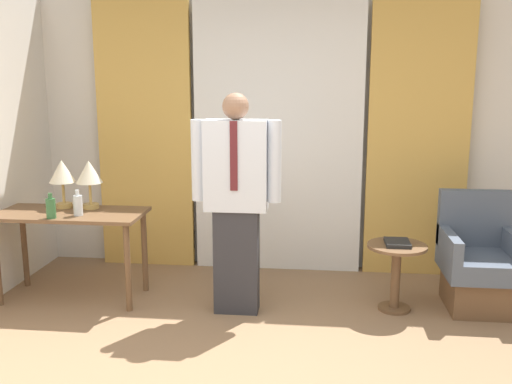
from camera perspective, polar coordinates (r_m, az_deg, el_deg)
wall_back at (r=5.55m, az=2.31°, el=6.18°), size 10.00×0.06×2.70m
curtain_sheer_center at (r=5.43m, az=2.21°, el=5.42°), size 1.59×0.06×2.58m
curtain_drape_left at (r=5.67m, az=-11.05°, el=5.47°), size 0.92×0.06×2.58m
curtain_drape_right at (r=5.49m, az=15.89°, el=5.06°), size 0.92×0.06×2.58m
desk at (r=5.02m, az=-18.01°, el=-3.16°), size 1.23×0.57×0.75m
table_lamp_left at (r=5.13m, az=-18.82°, el=1.73°), size 0.22×0.22×0.41m
table_lamp_right at (r=5.03m, az=-16.35°, el=1.71°), size 0.22×0.22×0.41m
bottle_near_edge at (r=4.82m, az=-19.83°, el=-1.50°), size 0.08×0.08×0.20m
bottle_by_lamp at (r=4.84m, az=-17.38°, el=-1.24°), size 0.07×0.07×0.21m
person at (r=4.44m, az=-1.99°, el=-0.50°), size 0.70×0.23×1.74m
armchair at (r=5.02m, az=21.39°, el=-6.97°), size 0.59×0.65×0.93m
side_table at (r=4.74m, az=13.84°, el=-7.18°), size 0.47×0.47×0.55m
book at (r=4.69m, az=13.95°, el=-4.95°), size 0.19×0.24×0.03m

